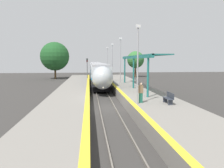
# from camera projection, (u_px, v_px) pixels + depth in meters

# --- Properties ---
(ground_plane) EXTENTS (120.00, 120.00, 0.00)m
(ground_plane) POSITION_uv_depth(u_px,v_px,m) (107.00, 108.00, 20.39)
(ground_plane) COLOR #383533
(rail_left) EXTENTS (0.08, 90.00, 0.15)m
(rail_left) POSITION_uv_depth(u_px,v_px,m) (99.00, 108.00, 20.31)
(rail_left) COLOR slate
(rail_left) RESTS_ON ground_plane
(rail_right) EXTENTS (0.08, 90.00, 0.15)m
(rail_right) POSITION_uv_depth(u_px,v_px,m) (115.00, 107.00, 20.46)
(rail_right) COLOR slate
(rail_right) RESTS_ON ground_plane
(train) EXTENTS (2.77, 44.62, 3.90)m
(train) POSITION_uv_depth(u_px,v_px,m) (97.00, 71.00, 47.49)
(train) COLOR black
(train) RESTS_ON ground_plane
(platform_right) EXTENTS (4.76, 64.00, 1.03)m
(platform_right) POSITION_uv_depth(u_px,v_px,m) (149.00, 102.00, 20.75)
(platform_right) COLOR gray
(platform_right) RESTS_ON ground_plane
(platform_left) EXTENTS (3.97, 64.00, 1.03)m
(platform_left) POSITION_uv_depth(u_px,v_px,m) (68.00, 104.00, 19.97)
(platform_left) COLOR gray
(platform_left) RESTS_ON ground_plane
(platform_bench) EXTENTS (0.44, 1.52, 0.89)m
(platform_bench) POSITION_uv_depth(u_px,v_px,m) (169.00, 98.00, 17.37)
(platform_bench) COLOR #2D333D
(platform_bench) RESTS_ON platform_right
(person_waiting) EXTENTS (0.36, 0.22, 1.64)m
(person_waiting) POSITION_uv_depth(u_px,v_px,m) (141.00, 92.00, 17.71)
(person_waiting) COLOR #1E604C
(person_waiting) RESTS_ON platform_right
(railway_signal) EXTENTS (0.28, 0.28, 4.81)m
(railway_signal) POSITION_uv_depth(u_px,v_px,m) (87.00, 68.00, 42.41)
(railway_signal) COLOR #59595E
(railway_signal) RESTS_ON ground_plane
(lamppost_near) EXTENTS (0.36, 0.20, 6.17)m
(lamppost_near) POSITION_uv_depth(u_px,v_px,m) (138.00, 60.00, 17.04)
(lamppost_near) COLOR #9E9EA3
(lamppost_near) RESTS_ON platform_right
(lamppost_mid) EXTENTS (0.36, 0.20, 6.17)m
(lamppost_mid) POSITION_uv_depth(u_px,v_px,m) (120.00, 60.00, 26.49)
(lamppost_mid) COLOR #9E9EA3
(lamppost_mid) RESTS_ON platform_right
(lamppost_far) EXTENTS (0.36, 0.20, 6.17)m
(lamppost_far) POSITION_uv_depth(u_px,v_px,m) (112.00, 60.00, 35.95)
(lamppost_far) COLOR #9E9EA3
(lamppost_far) RESTS_ON platform_right
(lamppost_farthest) EXTENTS (0.36, 0.20, 6.17)m
(lamppost_farthest) POSITION_uv_depth(u_px,v_px,m) (107.00, 60.00, 45.41)
(lamppost_farthest) COLOR #9E9EA3
(lamppost_farthest) RESTS_ON platform_right
(station_canopy) EXTENTS (2.02, 16.39, 4.02)m
(station_canopy) POSITION_uv_depth(u_px,v_px,m) (138.00, 58.00, 26.82)
(station_canopy) COLOR #1E6B66
(station_canopy) RESTS_ON platform_right
(background_tree_left) EXTENTS (6.85, 6.85, 8.83)m
(background_tree_left) POSITION_uv_depth(u_px,v_px,m) (55.00, 56.00, 52.29)
(background_tree_left) COLOR brown
(background_tree_left) RESTS_ON ground_plane
(background_tree_right) EXTENTS (4.52, 4.52, 6.89)m
(background_tree_right) POSITION_uv_depth(u_px,v_px,m) (136.00, 60.00, 58.22)
(background_tree_right) COLOR brown
(background_tree_right) RESTS_ON ground_plane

